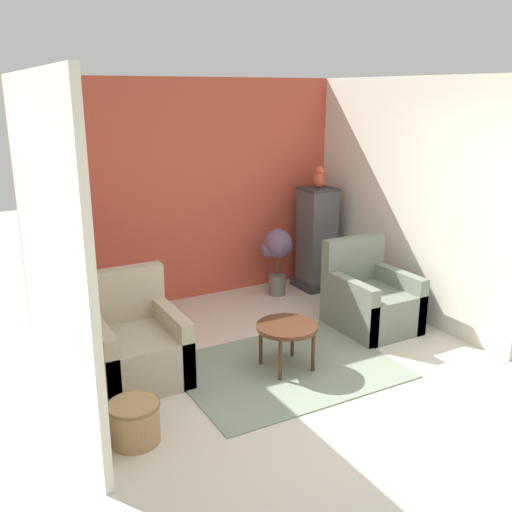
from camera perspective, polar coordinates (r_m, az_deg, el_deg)
ground_plane at (r=4.83m, az=9.40°, el=-15.36°), size 20.00×20.00×0.00m
wall_back_accent at (r=6.98m, az=-6.43°, el=6.39°), size 3.96×0.06×2.66m
wall_left at (r=4.94m, az=-20.19°, el=1.38°), size 0.06×3.14×2.66m
wall_right at (r=6.70m, az=14.81°, el=5.55°), size 0.06×3.14×2.66m
area_rug at (r=5.47m, az=3.05°, el=-11.09°), size 1.98×1.51×0.01m
coffee_table at (r=5.30m, az=3.11°, el=-7.38°), size 0.57×0.57×0.44m
armchair_left at (r=5.30m, az=-11.96°, el=-8.86°), size 0.77×0.86×0.95m
armchair_right at (r=6.37m, az=11.31°, el=-4.45°), size 0.77×0.86×0.95m
birdcage at (r=7.46m, az=6.10°, el=1.63°), size 0.50×0.50×1.33m
parrot at (r=7.30m, az=6.28°, el=7.80°), size 0.13×0.24×0.28m
potted_plant at (r=7.15m, az=2.11°, el=0.56°), size 0.40×0.37×0.86m
wicker_basket at (r=4.47m, az=-12.06°, el=-15.84°), size 0.39×0.39×0.31m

